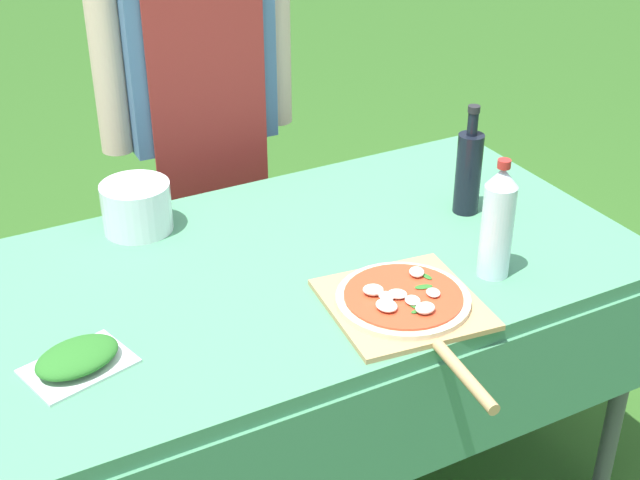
# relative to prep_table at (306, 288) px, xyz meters

# --- Properties ---
(prep_table) EXTENTS (1.51, 0.86, 0.73)m
(prep_table) POSITION_rel_prep_table_xyz_m (0.00, 0.00, 0.00)
(prep_table) COLOR #478960
(prep_table) RESTS_ON ground
(person_cook) EXTENTS (0.57, 0.20, 1.51)m
(person_cook) POSITION_rel_prep_table_xyz_m (0.03, 0.71, 0.24)
(person_cook) COLOR #4C4C51
(person_cook) RESTS_ON ground
(pizza_on_peel) EXTENTS (0.33, 0.52, 0.05)m
(pizza_on_peel) POSITION_rel_prep_table_xyz_m (0.09, -0.28, 0.09)
(pizza_on_peel) COLOR tan
(pizza_on_peel) RESTS_ON prep_table
(oil_bottle) EXTENTS (0.06, 0.06, 0.28)m
(oil_bottle) POSITION_rel_prep_table_xyz_m (0.46, 0.02, 0.19)
(oil_bottle) COLOR black
(oil_bottle) RESTS_ON prep_table
(water_bottle) EXTENTS (0.07, 0.07, 0.27)m
(water_bottle) POSITION_rel_prep_table_xyz_m (0.33, -0.25, 0.21)
(water_bottle) COLOR silver
(water_bottle) RESTS_ON prep_table
(herb_container) EXTENTS (0.22, 0.18, 0.04)m
(herb_container) POSITION_rel_prep_table_xyz_m (-0.56, -0.15, 0.10)
(herb_container) COLOR silver
(herb_container) RESTS_ON prep_table
(mixing_tub) EXTENTS (0.16, 0.16, 0.12)m
(mixing_tub) POSITION_rel_prep_table_xyz_m (-0.29, 0.31, 0.14)
(mixing_tub) COLOR silver
(mixing_tub) RESTS_ON prep_table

